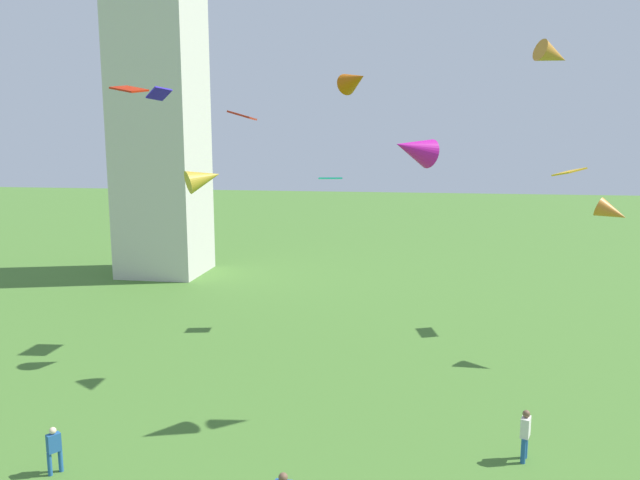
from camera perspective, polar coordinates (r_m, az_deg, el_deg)
The scene contains 12 objects.
person_0 at distance 22.39m, azimuth 18.66°, elevation -16.68°, with size 0.40×0.53×1.79m.
person_1 at distance 22.36m, azimuth -23.63°, elevation -17.36°, with size 0.43×0.47×1.59m.
kite_flying_0 at distance 31.57m, azimuth -7.28°, elevation 11.48°, with size 1.24×1.75×0.46m.
kite_flying_1 at distance 22.50m, azimuth 8.72°, elevation 8.42°, with size 2.05×1.92×1.42m.
kite_flying_2 at distance 27.06m, azimuth 3.26°, elevation 14.69°, with size 1.70×1.74×1.19m.
kite_flying_3 at distance 31.81m, azimuth 25.65°, elevation 2.37°, with size 1.82×1.57×1.33m.
kite_flying_4 at distance 36.55m, azimuth 22.28°, elevation 5.92°, with size 1.63×1.97×0.58m.
kite_flying_5 at distance 34.24m, azimuth 0.96°, elevation 5.80°, with size 1.46×1.16×0.16m.
kite_flying_7 at distance 39.11m, azimuth -14.84°, elevation 13.09°, with size 1.85×1.75×0.77m.
kite_flying_8 at distance 25.18m, azimuth 20.97°, elevation 15.85°, with size 1.59×1.33×1.15m.
kite_flying_9 at distance 30.60m, azimuth -17.44°, elevation 13.33°, with size 1.82×1.55×0.48m.
kite_flying_10 at distance 29.54m, azimuth -10.81°, elevation 5.70°, with size 2.11×1.94×1.45m.
Camera 1 is at (2.15, -4.66, 10.68)m, focal length 34.19 mm.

